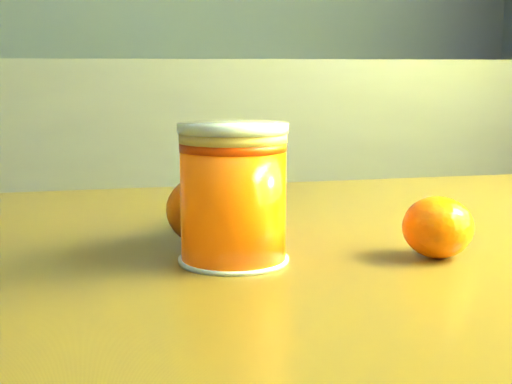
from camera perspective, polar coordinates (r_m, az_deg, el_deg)
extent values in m
cube|color=brown|center=(0.67, 9.71, -5.12)|extent=(1.04, 0.79, 0.04)
cylinder|color=#F05704|center=(0.56, -1.83, -0.86)|extent=(0.08, 0.08, 0.09)
cylinder|color=#E0B55B|center=(0.55, -1.85, 4.38)|extent=(0.08, 0.08, 0.01)
cylinder|color=silver|center=(0.55, -1.86, 5.05)|extent=(0.09, 0.09, 0.01)
ellipsoid|color=#EE6004|center=(0.67, -1.09, -0.55)|extent=(0.09, 0.09, 0.06)
ellipsoid|color=#EE6004|center=(0.59, 14.34, -2.74)|extent=(0.07, 0.07, 0.05)
ellipsoid|color=#EE6004|center=(0.62, -3.97, -1.42)|extent=(0.09, 0.09, 0.06)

